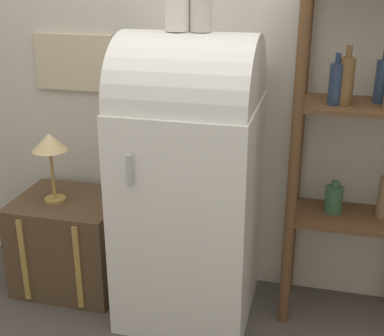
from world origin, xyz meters
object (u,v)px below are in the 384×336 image
object	(u,v)px
vase_left	(177,1)
desk_lamp	(50,146)
refrigerator	(190,175)
suitcase_trunk	(71,242)
vase_center	(202,2)

from	to	relation	value
vase_left	desk_lamp	xyz separation A→B (m)	(-0.69, 0.02, -0.72)
refrigerator	suitcase_trunk	bearing A→B (deg)	176.21
vase_left	vase_center	bearing A→B (deg)	1.80
suitcase_trunk	vase_left	size ratio (longest dim) A/B	2.10
vase_left	desk_lamp	distance (m)	0.99
refrigerator	vase_left	distance (m)	0.80
suitcase_trunk	vase_left	world-z (taller)	vase_left
vase_left	desk_lamp	bearing A→B (deg)	178.68
vase_center	refrigerator	bearing A→B (deg)	-177.94
refrigerator	desk_lamp	distance (m)	0.74
desk_lamp	vase_left	bearing A→B (deg)	-1.32
refrigerator	desk_lamp	size ratio (longest dim) A/B	3.80
refrigerator	vase_center	bearing A→B (deg)	2.06
refrigerator	vase_left	bearing A→B (deg)	-178.48
refrigerator	desk_lamp	xyz separation A→B (m)	(-0.74, 0.01, 0.08)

